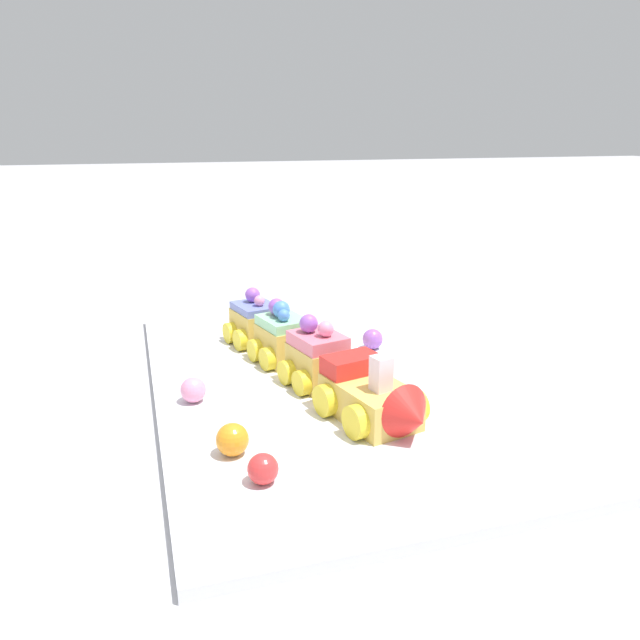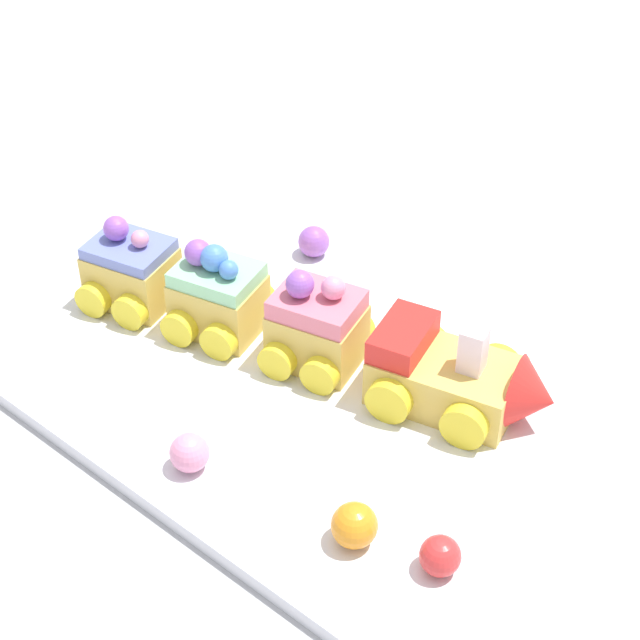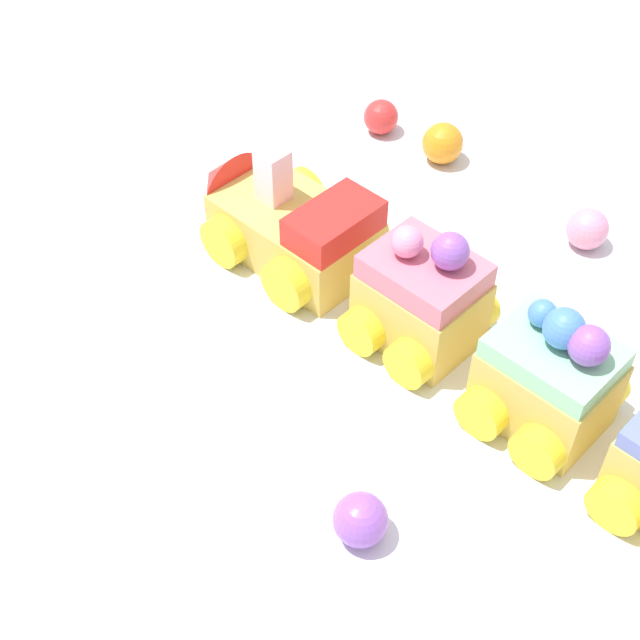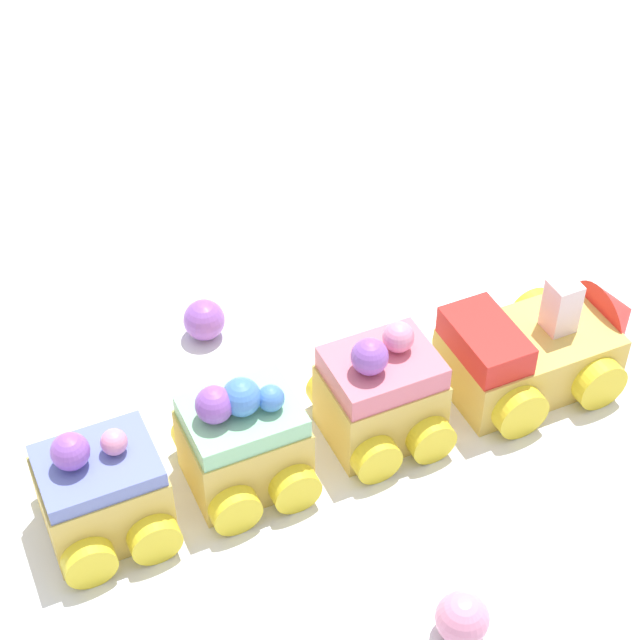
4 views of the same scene
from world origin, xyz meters
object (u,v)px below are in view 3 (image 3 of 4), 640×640
Objects in this scene: cake_car_mint at (548,381)px; gumball_purple at (360,520)px; gumball_orange at (443,143)px; cake_car_strawberry at (422,300)px; gumball_red at (381,117)px; gumball_pink at (587,229)px; cake_train_locomotive at (283,220)px.

gumball_purple is (-0.01, 0.12, -0.02)m from cake_car_mint.
gumball_purple is at bearing 135.30° from gumball_orange.
gumball_red is at bearing -42.50° from cake_car_strawberry.
cake_car_mint is (-0.08, -0.02, -0.00)m from cake_car_strawberry.
gumball_orange is at bearing -163.02° from gumball_red.
gumball_pink is (0.01, -0.14, -0.02)m from cake_car_strawberry.
gumball_purple is (-0.09, 0.10, -0.02)m from cake_car_strawberry.
gumball_red is at bearing -73.08° from cake_train_locomotive.
gumball_purple is 0.34m from gumball_red.
gumball_pink is at bearing -134.81° from cake_train_locomotive.
gumball_pink is 0.18m from gumball_red.
gumball_red is (0.18, -0.10, -0.02)m from cake_car_strawberry.
gumball_red is (0.18, 0.04, -0.00)m from gumball_pink.
gumball_orange is (0.21, -0.10, -0.01)m from cake_car_mint.
cake_car_strawberry is at bearing 93.41° from gumball_pink.
gumball_pink is at bearing -66.43° from cake_car_mint.
gumball_pink is 0.12m from gumball_orange.
cake_car_strawberry is at bearing 138.07° from gumball_orange.
gumball_purple is 0.91× the size of gumball_orange.
gumball_pink is 0.92× the size of gumball_orange.
cake_car_strawberry is 0.14m from gumball_pink.
cake_car_mint is 2.86× the size of gumball_orange.
cake_train_locomotive is 4.65× the size of gumball_orange.
cake_car_strawberry is (-0.11, -0.03, 0.01)m from cake_train_locomotive.
gumball_red is 0.87× the size of gumball_orange.
gumball_red is (0.28, -0.20, -0.00)m from gumball_purple.
gumball_pink is 1.05× the size of gumball_red.
cake_train_locomotive is 0.19m from gumball_pink.
cake_car_mint is 0.28m from gumball_red.
cake_train_locomotive is at bearing 58.81° from gumball_pink.
gumball_pink is (0.10, -0.24, 0.00)m from gumball_purple.
cake_car_mint reaches higher than gumball_orange.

